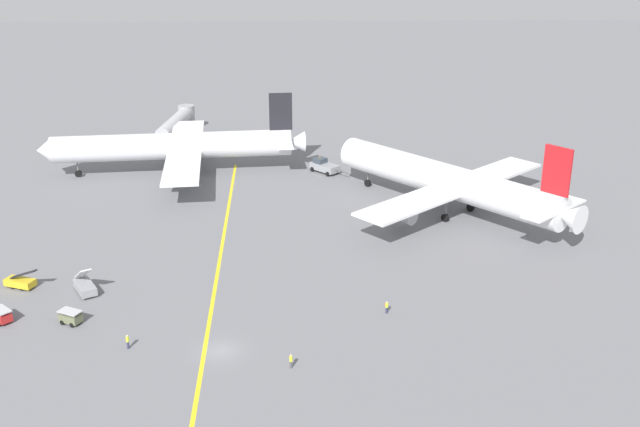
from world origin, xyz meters
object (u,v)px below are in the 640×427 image
(airliner_at_gate_left, at_px, (176,147))
(gse_baggage_cart_trailing, at_px, (71,317))
(gse_baggage_cart_near_cluster, at_px, (2,316))
(ground_crew_wing_walker_right, at_px, (291,361))
(gse_belt_loader_portside, at_px, (20,282))
(ground_crew_ramp_agent_by_cones, at_px, (128,341))
(ground_crew_marshaller_foreground, at_px, (387,307))
(jet_bridge, at_px, (177,121))
(gse_stair_truck_yellow, at_px, (85,286))
(airliner_being_pushed, at_px, (447,181))
(pushback_tug, at_px, (324,166))

(airliner_at_gate_left, relative_size, gse_baggage_cart_trailing, 16.14)
(gse_baggage_cart_near_cluster, distance_m, ground_crew_wing_walker_right, 36.96)
(gse_baggage_cart_near_cluster, bearing_deg, gse_belt_loader_portside, 95.67)
(ground_crew_ramp_agent_by_cones, bearing_deg, gse_belt_loader_portside, 137.96)
(airliner_at_gate_left, bearing_deg, ground_crew_ramp_agent_by_cones, -86.52)
(ground_crew_marshaller_foreground, distance_m, jet_bridge, 89.66)
(gse_belt_loader_portside, xyz_separation_m, gse_baggage_cart_near_cluster, (0.92, -9.24, 0.04))
(ground_crew_wing_walker_right, bearing_deg, ground_crew_marshaller_foreground, 45.33)
(jet_bridge, bearing_deg, gse_belt_loader_portside, -97.99)
(gse_baggage_cart_near_cluster, distance_m, ground_crew_ramp_agent_by_cones, 17.84)
(gse_belt_loader_portside, relative_size, gse_stair_truck_yellow, 1.03)
(jet_bridge, bearing_deg, ground_crew_wing_walker_right, -74.45)
(jet_bridge, bearing_deg, airliner_being_pushed, -42.29)
(gse_belt_loader_portside, height_order, ground_crew_marshaller_foreground, gse_belt_loader_portside)
(gse_stair_truck_yellow, relative_size, ground_crew_ramp_agent_by_cones, 2.78)
(gse_stair_truck_yellow, distance_m, ground_crew_marshaller_foreground, 39.55)
(airliner_being_pushed, height_order, jet_bridge, airliner_being_pushed)
(gse_belt_loader_portside, bearing_deg, gse_baggage_cart_trailing, -46.38)
(airliner_being_pushed, height_order, gse_baggage_cart_trailing, airliner_being_pushed)
(pushback_tug, height_order, gse_stair_truck_yellow, gse_stair_truck_yellow)
(gse_stair_truck_yellow, xyz_separation_m, gse_baggage_cart_near_cluster, (-8.08, -7.50, -0.16))
(airliner_being_pushed, height_order, ground_crew_marshaller_foreground, airliner_being_pushed)
(gse_baggage_cart_near_cluster, xyz_separation_m, jet_bridge, (9.31, 82.12, 3.14))
(airliner_at_gate_left, height_order, ground_crew_wing_walker_right, airliner_at_gate_left)
(airliner_at_gate_left, bearing_deg, gse_baggage_cart_trailing, -94.16)
(gse_stair_truck_yellow, xyz_separation_m, ground_crew_marshaller_foreground, (38.99, -6.65, -0.18))
(gse_stair_truck_yellow, xyz_separation_m, ground_crew_wing_walker_right, (27.17, -18.60, -0.14))
(jet_bridge, bearing_deg, pushback_tug, -37.95)
(airliner_being_pushed, height_order, ground_crew_ramp_agent_by_cones, airliner_being_pushed)
(gse_baggage_cart_near_cluster, relative_size, ground_crew_ramp_agent_by_cones, 1.74)
(ground_crew_wing_walker_right, bearing_deg, gse_belt_loader_portside, 150.65)
(airliner_at_gate_left, xyz_separation_m, airliner_being_pushed, (48.01, -22.14, 0.14))
(airliner_being_pushed, relative_size, ground_crew_ramp_agent_by_cones, 23.05)
(gse_stair_truck_yellow, height_order, jet_bridge, jet_bridge)
(ground_crew_wing_walker_right, xyz_separation_m, jet_bridge, (-25.94, 93.22, 3.13))
(gse_belt_loader_portside, xyz_separation_m, jet_bridge, (10.23, 72.88, 3.18))
(ground_crew_marshaller_foreground, bearing_deg, ground_crew_ramp_agent_by_cones, -166.34)
(gse_belt_loader_portside, relative_size, ground_crew_marshaller_foreground, 3.08)
(gse_baggage_cart_trailing, bearing_deg, ground_crew_wing_walker_right, -21.39)
(pushback_tug, bearing_deg, airliner_being_pushed, -48.26)
(gse_baggage_cart_trailing, xyz_separation_m, gse_baggage_cart_near_cluster, (-8.47, 0.61, 0.00))
(ground_crew_ramp_agent_by_cones, bearing_deg, airliner_being_pushed, 43.54)
(gse_baggage_cart_near_cluster, bearing_deg, ground_crew_marshaller_foreground, 1.04)
(airliner_being_pushed, distance_m, gse_stair_truck_yellow, 59.72)
(gse_baggage_cart_trailing, bearing_deg, gse_belt_loader_portside, 133.62)
(pushback_tug, bearing_deg, airliner_at_gate_left, 179.55)
(airliner_at_gate_left, bearing_deg, gse_baggage_cart_near_cluster, -102.46)
(pushback_tug, distance_m, gse_baggage_cart_trailing, 66.49)
(gse_baggage_cart_near_cluster, height_order, jet_bridge, jet_bridge)
(pushback_tug, bearing_deg, jet_bridge, 142.05)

